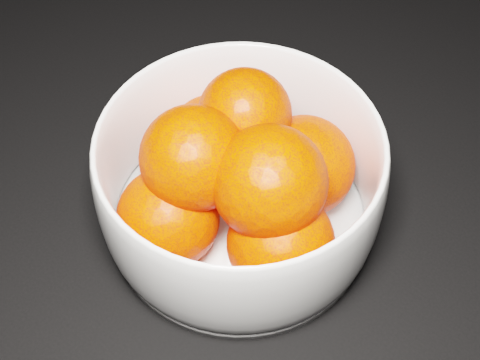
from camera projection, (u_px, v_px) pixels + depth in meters
The scene contains 3 objects.
ground at pixel (5, 102), 0.61m from camera, with size 3.00×3.00×0.00m, color black.
bowl at pixel (240, 184), 0.48m from camera, with size 0.21×0.21×0.10m.
orange_pile at pixel (243, 178), 0.47m from camera, with size 0.17×0.17×0.12m.
Camera 1 is at (0.44, -0.20, 0.44)m, focal length 50.00 mm.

